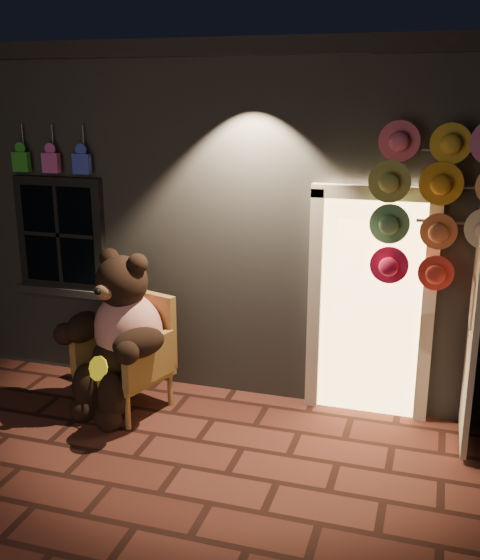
% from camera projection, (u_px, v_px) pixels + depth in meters
% --- Properties ---
extents(ground, '(60.00, 60.00, 0.00)m').
position_uv_depth(ground, '(180.00, 465.00, 5.44)').
color(ground, '#562920').
rests_on(ground, ground).
extents(shop_building, '(7.30, 5.95, 3.51)m').
position_uv_depth(shop_building, '(291.00, 191.00, 8.62)').
color(shop_building, slate).
rests_on(shop_building, ground).
extents(wicker_armchair, '(0.93, 0.89, 1.12)m').
position_uv_depth(wicker_armchair, '(131.00, 352.00, 6.36)').
color(wicker_armchair, '#B37D45').
rests_on(wicker_armchair, ground).
extents(teddy_bear, '(1.10, 1.02, 1.59)m').
position_uv_depth(teddy_bear, '(120.00, 335.00, 6.17)').
color(teddy_bear, '#AD1712').
rests_on(teddy_bear, ground).
extents(hat_rack, '(1.59, 0.22, 2.75)m').
position_uv_depth(hat_rack, '(462.00, 203.00, 5.45)').
color(hat_rack, '#59595E').
rests_on(hat_rack, ground).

